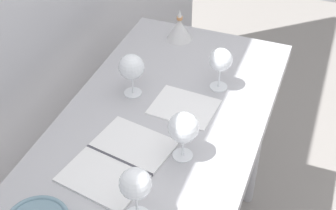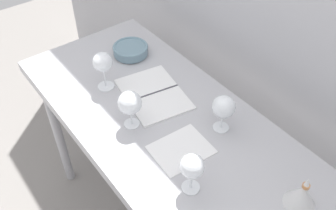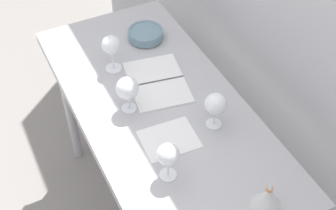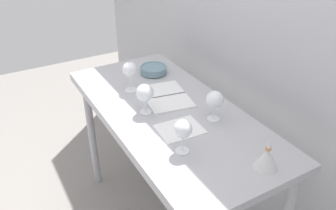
% 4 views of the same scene
% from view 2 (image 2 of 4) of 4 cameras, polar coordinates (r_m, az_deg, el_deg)
% --- Properties ---
extents(steel_counter, '(1.40, 0.65, 0.90)m').
position_cam_2_polar(steel_counter, '(1.58, -0.95, -4.36)').
color(steel_counter, '#ABABB0').
rests_on(steel_counter, ground_plane).
extents(wine_glass_near_left, '(0.08, 0.08, 0.18)m').
position_cam_2_polar(wine_glass_near_left, '(1.58, -9.91, 6.29)').
color(wine_glass_near_left, white).
rests_on(wine_glass_near_left, steel_counter).
extents(wine_glass_far_right, '(0.09, 0.09, 0.16)m').
position_cam_2_polar(wine_glass_far_right, '(1.40, 8.45, -0.39)').
color(wine_glass_far_right, white).
rests_on(wine_glass_far_right, steel_counter).
extents(wine_glass_near_right, '(0.08, 0.08, 0.16)m').
position_cam_2_polar(wine_glass_near_right, '(1.20, 3.68, -9.42)').
color(wine_glass_near_right, white).
rests_on(wine_glass_near_right, steel_counter).
extents(wine_glass_near_center, '(0.09, 0.09, 0.16)m').
position_cam_2_polar(wine_glass_near_center, '(1.40, -5.82, 0.23)').
color(wine_glass_near_center, white).
rests_on(wine_glass_near_center, steel_counter).
extents(open_notebook, '(0.36, 0.29, 0.01)m').
position_cam_2_polar(open_notebook, '(1.60, -2.24, 1.70)').
color(open_notebook, white).
rests_on(open_notebook, steel_counter).
extents(tasting_sheet_upper, '(0.18, 0.22, 0.00)m').
position_cam_2_polar(tasting_sheet_upper, '(1.39, 2.00, -6.75)').
color(tasting_sheet_upper, white).
rests_on(tasting_sheet_upper, steel_counter).
extents(tasting_bowl, '(0.17, 0.17, 0.05)m').
position_cam_2_polar(tasting_bowl, '(1.82, -5.71, 8.36)').
color(tasting_bowl, '#4C4C4C').
rests_on(tasting_bowl, steel_counter).
extents(decanter_funnel, '(0.10, 0.10, 0.13)m').
position_cam_2_polar(decanter_funnel, '(1.29, 19.71, -12.77)').
color(decanter_funnel, silver).
rests_on(decanter_funnel, steel_counter).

